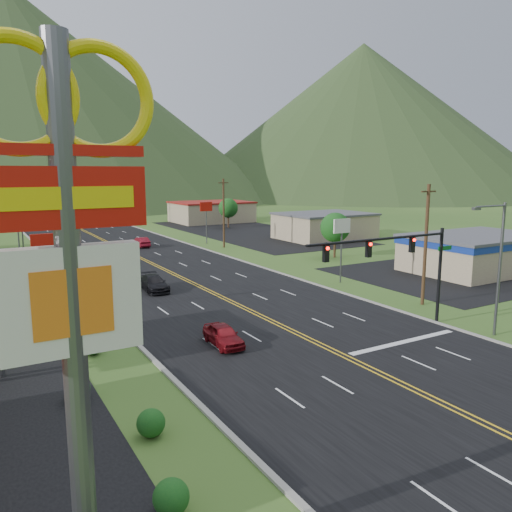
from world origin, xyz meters
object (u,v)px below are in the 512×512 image
car_red_far (141,242)px  pylon_sign (68,246)px  streetlight_west (23,212)px  traffic_signal (401,256)px  car_dark_mid (154,284)px  car_red_near (223,336)px  streetlight_east (497,260)px

car_red_far → pylon_sign: bearing=71.9°
pylon_sign → streetlight_west: 68.33m
traffic_signal → streetlight_west: streetlight_west is taller
pylon_sign → car_dark_mid: (12.65, 31.92, -8.59)m
car_red_near → car_dark_mid: (1.07, 16.55, 0.03)m
streetlight_west → car_red_far: (14.74, -8.69, -4.46)m
car_dark_mid → car_red_far: (7.41, 27.38, 0.01)m
car_red_near → car_red_far: (8.48, 43.93, 0.04)m
pylon_sign → streetlight_west: size_ratio=1.56×
streetlight_east → streetlight_west: bearing=110.9°
traffic_signal → car_red_far: (-3.42, 47.31, -4.61)m
pylon_sign → traffic_signal: 26.67m
streetlight_east → car_red_near: (-16.60, 7.38, -4.51)m
streetlight_west → car_dark_mid: size_ratio=1.85×
pylon_sign → streetlight_east: bearing=15.8°
pylon_sign → streetlight_east: size_ratio=1.56×
pylon_sign → streetlight_west: bearing=85.5°
traffic_signal → streetlight_east: 6.17m
car_red_far → streetlight_west: bearing=-30.0°
traffic_signal → streetlight_east: streetlight_east is taller
car_dark_mid → car_red_far: 28.37m
pylon_sign → car_red_near: pylon_sign is taller
pylon_sign → streetlight_east: (28.18, 8.00, -4.12)m
traffic_signal → streetlight_east: size_ratio=1.46×
streetlight_west → pylon_sign: bearing=-94.5°
streetlight_east → pylon_sign: bearing=-164.2°
pylon_sign → streetlight_east: pylon_sign is taller
traffic_signal → streetlight_east: (4.70, -4.00, -0.15)m
traffic_signal → streetlight_west: 58.88m
car_dark_mid → car_red_far: car_red_far is taller
streetlight_east → car_red_far: streetlight_east is taller
streetlight_east → car_dark_mid: streetlight_east is taller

